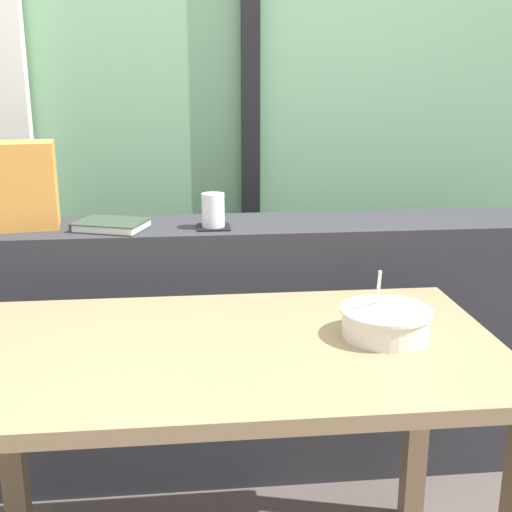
% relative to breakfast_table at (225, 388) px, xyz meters
% --- Properties ---
extents(outdoor_backdrop, '(4.80, 0.08, 2.80)m').
position_rel_breakfast_table_xyz_m(outdoor_backdrop, '(0.04, 1.32, 0.78)').
color(outdoor_backdrop, '#7AAD7F').
rests_on(outdoor_backdrop, ground).
extents(window_divider_post, '(0.07, 0.05, 2.60)m').
position_rel_breakfast_table_xyz_m(window_divider_post, '(0.18, 1.25, 0.68)').
color(window_divider_post, black).
rests_on(window_divider_post, ground).
extents(dark_console_ledge, '(2.80, 0.31, 0.86)m').
position_rel_breakfast_table_xyz_m(dark_console_ledge, '(0.04, 0.65, -0.19)').
color(dark_console_ledge, '#2D2D33').
rests_on(dark_console_ledge, ground).
extents(breakfast_table, '(1.25, 0.69, 0.73)m').
position_rel_breakfast_table_xyz_m(breakfast_table, '(0.00, 0.00, 0.00)').
color(breakfast_table, '#826849').
rests_on(breakfast_table, ground).
extents(coaster_square, '(0.10, 0.10, 0.00)m').
position_rel_breakfast_table_xyz_m(coaster_square, '(0.00, 0.59, 0.24)').
color(coaster_square, black).
rests_on(coaster_square, dark_console_ledge).
extents(juice_glass, '(0.07, 0.07, 0.10)m').
position_rel_breakfast_table_xyz_m(juice_glass, '(0.00, 0.59, 0.29)').
color(juice_glass, white).
rests_on(juice_glass, coaster_square).
extents(closed_book, '(0.24, 0.21, 0.03)m').
position_rel_breakfast_table_xyz_m(closed_book, '(-0.31, 0.61, 0.25)').
color(closed_book, '#334233').
rests_on(closed_book, dark_console_ledge).
extents(throw_pillow, '(0.34, 0.18, 0.26)m').
position_rel_breakfast_table_xyz_m(throw_pillow, '(-0.63, 0.65, 0.37)').
color(throw_pillow, '#D18938').
rests_on(throw_pillow, dark_console_ledge).
extents(soup_bowl, '(0.21, 0.21, 0.16)m').
position_rel_breakfast_table_xyz_m(soup_bowl, '(0.37, 0.01, 0.14)').
color(soup_bowl, silver).
rests_on(soup_bowl, breakfast_table).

